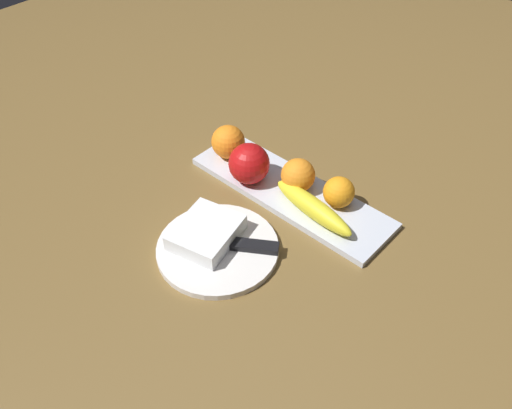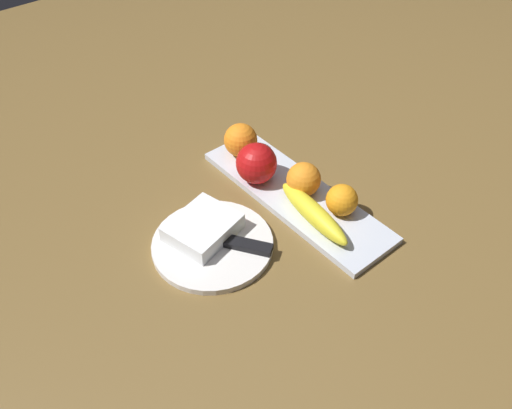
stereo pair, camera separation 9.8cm
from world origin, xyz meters
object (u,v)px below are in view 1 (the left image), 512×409
(orange_near_banana, at_px, (298,175))
(folded_napkin, at_px, (206,233))
(fruit_tray, at_px, (290,192))
(orange_near_apple, at_px, (339,192))
(orange_center, at_px, (228,142))
(dinner_plate, at_px, (218,249))
(apple, at_px, (249,164))
(banana, at_px, (313,207))
(knife, at_px, (245,245))

(orange_near_banana, distance_m, folded_napkin, 0.22)
(fruit_tray, xyz_separation_m, orange_near_banana, (-0.01, -0.01, 0.04))
(orange_near_apple, xyz_separation_m, folded_napkin, (0.12, 0.23, -0.02))
(orange_center, bearing_deg, dinner_plate, 129.82)
(fruit_tray, bearing_deg, orange_center, 1.37)
(apple, bearing_deg, folded_napkin, 107.39)
(banana, height_order, orange_near_apple, orange_near_apple)
(banana, distance_m, orange_near_banana, 0.08)
(orange_center, bearing_deg, orange_near_banana, -175.10)
(folded_napkin, bearing_deg, apple, -72.61)
(banana, xyz_separation_m, dinner_plate, (0.08, 0.18, -0.03))
(banana, bearing_deg, fruit_tray, 166.88)
(fruit_tray, distance_m, orange_near_banana, 0.04)
(orange_near_apple, bearing_deg, orange_near_banana, 11.07)
(apple, relative_size, folded_napkin, 0.69)
(orange_near_banana, bearing_deg, knife, 99.11)
(folded_napkin, bearing_deg, orange_near_banana, -99.33)
(apple, bearing_deg, orange_near_banana, -153.72)
(orange_near_apple, xyz_separation_m, knife, (0.06, 0.20, -0.03))
(knife, bearing_deg, apple, -83.28)
(orange_center, bearing_deg, banana, 174.38)
(fruit_tray, relative_size, apple, 5.23)
(orange_center, xyz_separation_m, knife, (-0.20, 0.17, -0.03))
(banana, relative_size, orange_near_banana, 2.82)
(orange_center, bearing_deg, knife, 140.40)
(orange_near_apple, xyz_separation_m, dinner_plate, (0.09, 0.23, -0.04))
(apple, distance_m, orange_near_banana, 0.10)
(banana, distance_m, orange_near_apple, 0.06)
(fruit_tray, distance_m, folded_napkin, 0.21)
(orange_center, bearing_deg, orange_near_apple, -173.05)
(apple, bearing_deg, knife, 130.20)
(banana, relative_size, orange_near_apple, 3.14)
(orange_near_apple, height_order, orange_near_banana, orange_near_banana)
(fruit_tray, distance_m, banana, 0.09)
(apple, height_order, orange_center, apple)
(orange_near_banana, height_order, knife, orange_near_banana)
(orange_near_apple, bearing_deg, folded_napkin, 62.48)
(banana, relative_size, folded_napkin, 1.59)
(dinner_plate, relative_size, knife, 1.35)
(orange_near_apple, distance_m, knife, 0.21)
(fruit_tray, xyz_separation_m, apple, (0.08, 0.03, 0.05))
(banana, distance_m, knife, 0.15)
(folded_napkin, bearing_deg, banana, -120.40)
(knife, bearing_deg, folded_napkin, -7.96)
(fruit_tray, relative_size, orange_near_apple, 7.13)
(apple, relative_size, orange_center, 1.16)
(orange_near_apple, bearing_deg, dinner_plate, 68.04)
(apple, relative_size, knife, 0.51)
(fruit_tray, relative_size, folded_napkin, 3.60)
(orange_center, height_order, knife, orange_center)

